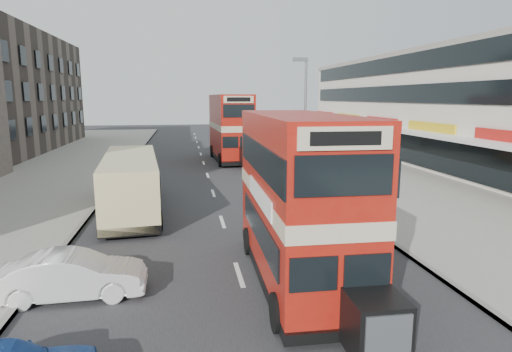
{
  "coord_description": "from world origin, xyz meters",
  "views": [
    {
      "loc": [
        -1.6,
        -10.91,
        5.54
      ],
      "look_at": [
        1.13,
        5.53,
        2.51
      ],
      "focal_mm": 30.55,
      "sensor_mm": 36.0,
      "label": 1
    }
  ],
  "objects_px": {
    "bus_main": "(299,199)",
    "cyclist": "(275,167)",
    "car_right_a": "(286,169)",
    "bus_second": "(231,127)",
    "pedestrian_far": "(291,144)",
    "street_lamp": "(304,108)",
    "coach": "(131,181)",
    "car_right_b": "(281,164)",
    "pedestrian_near": "(340,170)",
    "car_left_front": "(73,275)"
  },
  "relations": [
    {
      "from": "bus_main",
      "to": "cyclist",
      "type": "xyz_separation_m",
      "value": [
        2.8,
        16.47,
        -1.72
      ]
    },
    {
      "from": "bus_main",
      "to": "car_right_a",
      "type": "bearing_deg",
      "value": -101.13
    },
    {
      "from": "bus_second",
      "to": "pedestrian_far",
      "type": "xyz_separation_m",
      "value": [
        6.31,
        3.43,
        -1.9
      ]
    },
    {
      "from": "bus_main",
      "to": "bus_second",
      "type": "height_order",
      "value": "bus_second"
    },
    {
      "from": "street_lamp",
      "to": "pedestrian_far",
      "type": "bearing_deg",
      "value": 79.79
    },
    {
      "from": "coach",
      "to": "pedestrian_far",
      "type": "distance_m",
      "value": 23.74
    },
    {
      "from": "car_right_b",
      "to": "bus_second",
      "type": "bearing_deg",
      "value": -150.08
    },
    {
      "from": "bus_main",
      "to": "pedestrian_near",
      "type": "xyz_separation_m",
      "value": [
        6.54,
        14.03,
        -1.64
      ]
    },
    {
      "from": "pedestrian_near",
      "to": "car_right_b",
      "type": "bearing_deg",
      "value": -82.04
    },
    {
      "from": "street_lamp",
      "to": "coach",
      "type": "distance_m",
      "value": 13.42
    },
    {
      "from": "bus_second",
      "to": "car_right_b",
      "type": "xyz_separation_m",
      "value": [
        3.12,
        -6.35,
        -2.32
      ]
    },
    {
      "from": "bus_main",
      "to": "cyclist",
      "type": "bearing_deg",
      "value": -98.65
    },
    {
      "from": "coach",
      "to": "car_right_a",
      "type": "relative_size",
      "value": 2.23
    },
    {
      "from": "car_left_front",
      "to": "pedestrian_far",
      "type": "xyz_separation_m",
      "value": [
        13.54,
        29.32,
        0.38
      ]
    },
    {
      "from": "car_left_front",
      "to": "cyclist",
      "type": "xyz_separation_m",
      "value": [
        9.27,
        16.56,
        0.21
      ]
    },
    {
      "from": "bus_main",
      "to": "car_right_b",
      "type": "bearing_deg",
      "value": -100.27
    },
    {
      "from": "bus_second",
      "to": "cyclist",
      "type": "bearing_deg",
      "value": 99.84
    },
    {
      "from": "coach",
      "to": "car_right_a",
      "type": "height_order",
      "value": "coach"
    },
    {
      "from": "cyclist",
      "to": "coach",
      "type": "bearing_deg",
      "value": -147.81
    },
    {
      "from": "pedestrian_far",
      "to": "cyclist",
      "type": "relative_size",
      "value": 0.76
    },
    {
      "from": "coach",
      "to": "cyclist",
      "type": "bearing_deg",
      "value": 33.83
    },
    {
      "from": "street_lamp",
      "to": "cyclist",
      "type": "distance_m",
      "value": 4.42
    },
    {
      "from": "street_lamp",
      "to": "pedestrian_near",
      "type": "xyz_separation_m",
      "value": [
        1.72,
        -2.68,
        -3.86
      ]
    },
    {
      "from": "bus_second",
      "to": "car_left_front",
      "type": "relative_size",
      "value": 2.56
    },
    {
      "from": "bus_main",
      "to": "bus_second",
      "type": "relative_size",
      "value": 0.88
    },
    {
      "from": "pedestrian_far",
      "to": "bus_second",
      "type": "bearing_deg",
      "value": -141.82
    },
    {
      "from": "pedestrian_far",
      "to": "cyclist",
      "type": "height_order",
      "value": "cyclist"
    },
    {
      "from": "car_left_front",
      "to": "pedestrian_far",
      "type": "relative_size",
      "value": 2.25
    },
    {
      "from": "car_right_a",
      "to": "cyclist",
      "type": "xyz_separation_m",
      "value": [
        -0.79,
        -0.25,
        0.22
      ]
    },
    {
      "from": "car_right_b",
      "to": "pedestrian_far",
      "type": "bearing_deg",
      "value": 165.68
    },
    {
      "from": "bus_main",
      "to": "pedestrian_far",
      "type": "bearing_deg",
      "value": -102.6
    },
    {
      "from": "coach",
      "to": "car_right_a",
      "type": "xyz_separation_m",
      "value": [
        9.52,
        7.35,
        -0.86
      ]
    },
    {
      "from": "coach",
      "to": "car_left_front",
      "type": "bearing_deg",
      "value": -98.64
    },
    {
      "from": "car_left_front",
      "to": "car_right_a",
      "type": "relative_size",
      "value": 0.9
    },
    {
      "from": "cyclist",
      "to": "pedestrian_far",
      "type": "bearing_deg",
      "value": 64.54
    },
    {
      "from": "car_right_b",
      "to": "car_left_front",
      "type": "bearing_deg",
      "value": -24.16
    },
    {
      "from": "car_left_front",
      "to": "car_right_b",
      "type": "relative_size",
      "value": 0.9
    },
    {
      "from": "car_right_b",
      "to": "cyclist",
      "type": "distance_m",
      "value": 3.18
    },
    {
      "from": "bus_second",
      "to": "cyclist",
      "type": "relative_size",
      "value": 4.39
    },
    {
      "from": "coach",
      "to": "cyclist",
      "type": "relative_size",
      "value": 4.23
    },
    {
      "from": "street_lamp",
      "to": "bus_main",
      "type": "xyz_separation_m",
      "value": [
        -4.81,
        -16.71,
        -2.21
      ]
    },
    {
      "from": "pedestrian_near",
      "to": "pedestrian_far",
      "type": "distance_m",
      "value": 15.2
    },
    {
      "from": "coach",
      "to": "pedestrian_far",
      "type": "bearing_deg",
      "value": 51.49
    },
    {
      "from": "car_left_front",
      "to": "bus_second",
      "type": "bearing_deg",
      "value": -16.87
    },
    {
      "from": "pedestrian_far",
      "to": "coach",
      "type": "bearing_deg",
      "value": -113.53
    },
    {
      "from": "bus_second",
      "to": "pedestrian_near",
      "type": "relative_size",
      "value": 6.5
    },
    {
      "from": "car_right_a",
      "to": "pedestrian_near",
      "type": "xyz_separation_m",
      "value": [
        2.94,
        -2.68,
        0.29
      ]
    },
    {
      "from": "car_left_front",
      "to": "car_right_b",
      "type": "xyz_separation_m",
      "value": [
        10.35,
        19.54,
        -0.04
      ]
    },
    {
      "from": "bus_second",
      "to": "coach",
      "type": "relative_size",
      "value": 1.04
    },
    {
      "from": "bus_main",
      "to": "pedestrian_near",
      "type": "height_order",
      "value": "bus_main"
    }
  ]
}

